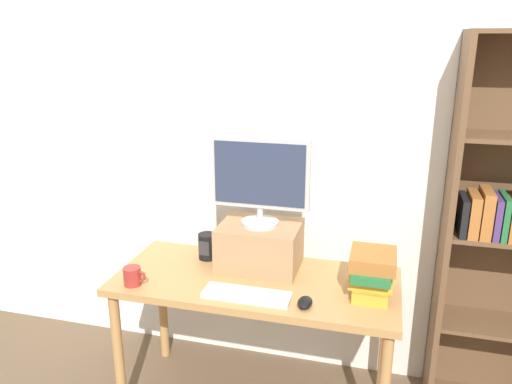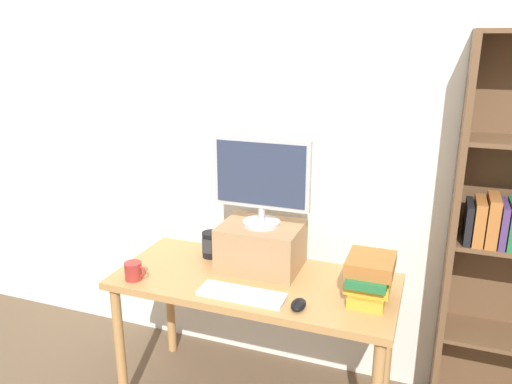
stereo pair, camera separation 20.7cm
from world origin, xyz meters
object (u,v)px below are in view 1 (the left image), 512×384
Objects in this scene: book_stack at (372,272)px; desk_speaker at (207,246)px; desk at (256,294)px; riser_box at (260,246)px; coffee_mug at (133,276)px; computer_monitor at (260,178)px; bookshelf_unit at (507,233)px; computer_mouse at (305,302)px; keyboard at (247,295)px.

book_stack is 0.87m from desk_speaker.
riser_box reaches higher than desk.
desk_speaker is (0.24, 0.37, 0.02)m from coffee_mug.
desk is 2.81× the size of computer_monitor.
book_stack is (-0.60, -0.31, -0.13)m from bookshelf_unit.
desk is 0.73× the size of bookshelf_unit.
riser_box is 0.45m from computer_mouse.
coffee_mug is at bearing -122.86° from desk_speaker.
keyboard is at bearing -87.53° from desk.
bookshelf_unit is at bearing 30.02° from computer_mouse.
coffee_mug is (-0.53, -0.34, -0.07)m from riser_box.
computer_monitor is 0.50m from desk_speaker.
riser_box is at bearing 166.45° from book_stack.
desk_speaker is (-0.85, 0.16, -0.04)m from book_stack.
riser_box is 0.30m from desk_speaker.
book_stack is (0.54, 0.18, 0.09)m from keyboard.
book_stack reaches higher than keyboard.
riser_box is 0.82× the size of computer_monitor.
desk is at bearing 21.20° from coffee_mug.
coffee_mug is 0.44m from desk_speaker.
desk_speaker is (-0.29, 0.03, -0.05)m from riser_box.
riser_box is at bearing 95.65° from desk.
computer_monitor is 1.82× the size of book_stack.
desk_speaker is at bearing 174.66° from riser_box.
bookshelf_unit reaches higher than coffee_mug.
riser_box is 2.88× the size of desk_speaker.
bookshelf_unit reaches higher than computer_monitor.
bookshelf_unit reaches higher than keyboard.
bookshelf_unit is 4.70× the size of keyboard.
desk is 1.23m from bookshelf_unit.
computer_mouse is (0.29, -0.33, -0.45)m from computer_monitor.
coffee_mug reaches higher than keyboard.
computer_mouse is 0.68m from desk_speaker.
desk is 9.94× the size of desk_speaker.
computer_monitor is at bearing 166.59° from book_stack.
coffee_mug is at bearing -147.47° from computer_monitor.
desk is at bearing -165.09° from bookshelf_unit.
desk_speaker reaches higher than coffee_mug.
book_stack is 1.11m from coffee_mug.
bookshelf_unit is 1.18m from riser_box.
bookshelf_unit is 18.05× the size of computer_mouse.
desk_speaker is (-0.29, 0.03, -0.40)m from computer_monitor.
bookshelf_unit reaches higher than computer_mouse.
computer_monitor reaches higher than coffee_mug.
bookshelf_unit is 7.01× the size of book_stack.
bookshelf_unit is at bearing 8.69° from computer_monitor.
keyboard is (0.02, -0.32, -0.46)m from computer_monitor.
computer_monitor is (0.00, -0.00, 0.35)m from riser_box.
riser_box is at bearing 131.27° from computer_mouse.
computer_monitor is 0.68m from book_stack.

